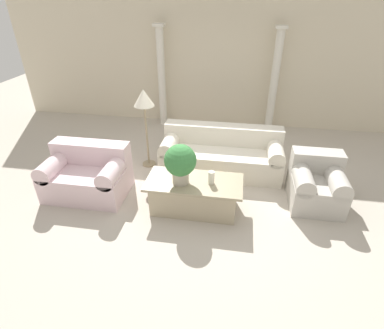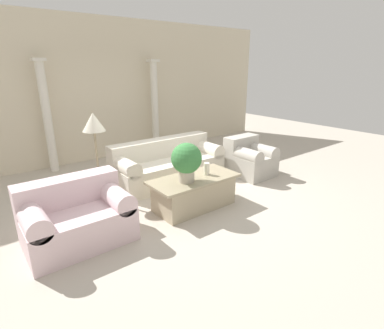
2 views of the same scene
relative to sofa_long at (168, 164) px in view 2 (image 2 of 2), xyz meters
The scene contains 11 objects.
ground_plane 0.90m from the sofa_long, 110.96° to the right, with size 16.00×16.00×0.00m, color #BCB2A3.
wall_back 2.64m from the sofa_long, 97.42° to the left, with size 10.00×0.06×3.20m.
sofa_long is the anchor object (origin of this frame).
loveseat 2.33m from the sofa_long, 153.19° to the right, with size 1.27×0.84×0.80m.
coffee_table 1.26m from the sofa_long, 104.29° to the right, with size 1.41×0.67×0.50m.
potted_plant 1.46m from the sofa_long, 111.39° to the right, with size 0.46×0.46×0.59m.
pillar_candle 1.25m from the sofa_long, 92.88° to the right, with size 0.09×0.09×0.19m.
floor_lamp 1.64m from the sofa_long, behind, with size 0.36×0.36×1.46m.
column_left 2.68m from the sofa_long, 128.48° to the left, with size 0.24×0.24×2.29m.
column_right 2.37m from the sofa_long, 64.18° to the left, with size 0.24×0.24×2.29m.
armchair 1.68m from the sofa_long, 25.64° to the right, with size 0.76×0.85×0.77m.
Camera 2 is at (-2.71, -3.83, 2.16)m, focal length 28.00 mm.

